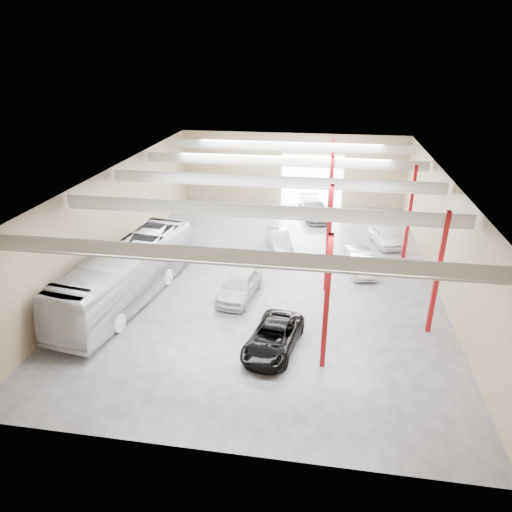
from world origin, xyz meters
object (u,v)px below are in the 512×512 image
(coach_bus, at_px, (128,274))
(car_right_near, at_px, (360,261))
(car_right_far, at_px, (385,236))
(car_row_a, at_px, (240,285))
(black_sedan, at_px, (273,338))
(car_row_c, at_px, (315,209))
(car_row_b, at_px, (279,240))

(coach_bus, relative_size, car_right_near, 2.86)
(car_right_far, bearing_deg, car_row_a, -147.96)
(black_sedan, xyz_separation_m, car_right_near, (4.86, 10.16, 0.04))
(car_right_far, bearing_deg, car_row_c, 121.83)
(car_row_c, bearing_deg, coach_bus, -137.35)
(car_row_c, relative_size, car_right_far, 1.36)
(car_right_near, xyz_separation_m, car_right_far, (2.20, 5.20, -0.04))
(black_sedan, xyz_separation_m, car_row_a, (-2.76, 5.20, 0.13))
(car_row_a, xyz_separation_m, car_row_c, (4.02, 15.81, -0.02))
(car_row_a, distance_m, car_row_c, 16.31)
(coach_bus, distance_m, car_row_c, 20.29)
(black_sedan, relative_size, car_right_far, 1.22)
(car_right_near, bearing_deg, car_right_far, 58.35)
(black_sedan, xyz_separation_m, car_right_far, (7.06, 15.36, 0.00))
(car_right_near, bearing_deg, car_row_b, 143.71)
(car_row_a, distance_m, car_row_b, 8.26)
(car_row_a, height_order, car_row_c, car_row_a)
(coach_bus, bearing_deg, car_row_a, 19.97)
(car_row_a, bearing_deg, car_row_b, 86.59)
(car_row_c, xyz_separation_m, car_right_near, (3.60, -10.84, -0.07))
(coach_bus, relative_size, car_row_c, 2.30)
(black_sedan, height_order, car_row_a, car_row_a)
(car_row_a, bearing_deg, coach_bus, -160.46)
(car_right_far, bearing_deg, coach_bus, -158.92)
(coach_bus, distance_m, car_row_b, 12.66)
(black_sedan, bearing_deg, car_row_b, 105.40)
(black_sedan, relative_size, car_row_c, 0.90)
(black_sedan, distance_m, car_right_far, 16.90)
(coach_bus, relative_size, black_sedan, 2.56)
(car_row_a, relative_size, car_row_b, 1.15)
(car_row_b, distance_m, car_right_near, 6.80)
(coach_bus, bearing_deg, car_right_near, 32.09)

